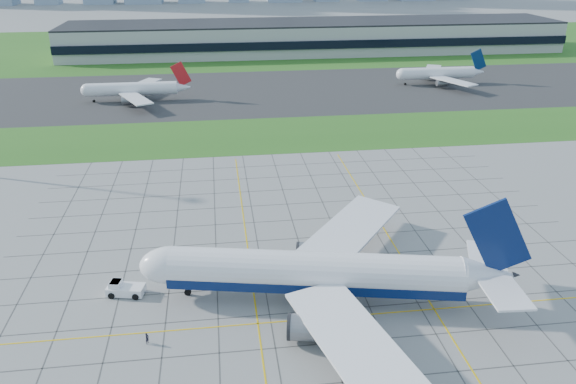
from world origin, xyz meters
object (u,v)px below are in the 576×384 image
Objects in this scene: airliner at (317,273)px; crew_near at (147,338)px; pushback_tug at (124,289)px; distant_jet_2 at (439,73)px; distant_jet_1 at (134,89)px.

crew_near is at bearing -152.51° from airliner.
airliner is at bearing 1.06° from pushback_tug.
distant_jet_2 reaches higher than crew_near.
pushback_tug is at bearing -127.88° from distant_jet_2.
crew_near is at bearing -124.13° from distant_jet_2.
airliner reaches higher than pushback_tug.
crew_near is 0.04× the size of distant_jet_1.
pushback_tug is at bearing -84.36° from distant_jet_1.
distant_jet_1 is at bearing 119.93° from airliner.
distant_jet_2 is at bearing 63.94° from pushback_tug.
pushback_tug is 0.21× the size of distant_jet_1.
airliner is 1.42× the size of distant_jet_2.
pushback_tug is at bearing 51.44° from crew_near.
distant_jet_1 is at bearing -174.55° from distant_jet_2.
airliner is 27.50m from crew_near.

